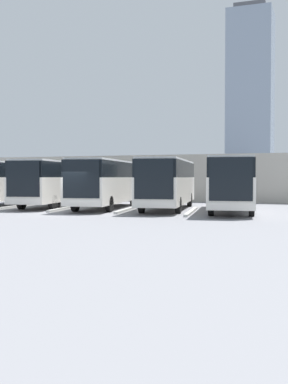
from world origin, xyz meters
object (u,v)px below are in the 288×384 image
(bus_3, at_px, (56,181))
(bus_0, at_px, (232,182))
(bus_4, at_px, (1,181))
(bus_2, at_px, (107,182))
(bus_1, at_px, (168,182))

(bus_3, bearing_deg, bus_0, 167.06)
(bus_0, height_order, bus_4, same)
(bus_3, xyz_separation_m, bus_4, (4.38, 0.60, 0.00))
(bus_2, bearing_deg, bus_1, 174.44)
(bus_2, xyz_separation_m, bus_3, (4.38, -0.60, 0.00))
(bus_3, distance_m, bus_4, 4.43)
(bus_1, relative_size, bus_4, 1.00)
(bus_1, distance_m, bus_3, 8.78)
(bus_0, bearing_deg, bus_2, -11.00)
(bus_4, bearing_deg, bus_2, 171.03)
(bus_0, bearing_deg, bus_3, -12.94)
(bus_0, relative_size, bus_4, 1.00)
(bus_1, distance_m, bus_2, 4.39)
(bus_3, bearing_deg, bus_1, 168.80)
(bus_1, relative_size, bus_3, 1.00)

